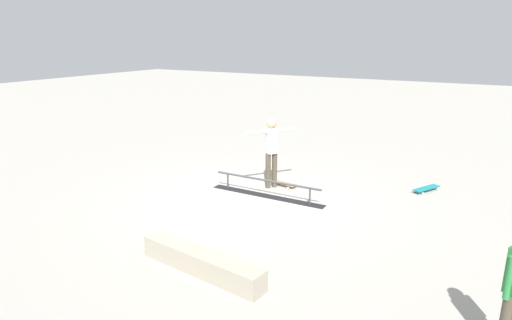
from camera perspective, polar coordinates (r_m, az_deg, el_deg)
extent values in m
plane|color=#ADA89E|center=(10.07, -1.07, -5.08)|extent=(60.00, 60.00, 0.00)
cube|color=black|center=(10.24, 1.40, -4.70)|extent=(2.85, 0.26, 0.01)
cylinder|color=#47474C|center=(9.74, 7.01, -4.73)|extent=(0.04, 0.04, 0.38)
cylinder|color=#47474C|center=(10.69, -3.68, -2.76)|extent=(0.04, 0.04, 0.38)
cylinder|color=#47474C|center=(10.11, 1.41, -2.69)|extent=(2.69, 0.07, 0.05)
cube|color=#B2A893|center=(7.10, -7.10, -13.07)|extent=(2.33, 0.63, 0.35)
cylinder|color=brown|center=(10.74, 2.42, -1.30)|extent=(0.18, 0.18, 0.87)
cylinder|color=brown|center=(10.66, 1.59, -1.41)|extent=(0.18, 0.18, 0.87)
cube|color=white|center=(10.50, 2.04, 2.52)|extent=(0.30, 0.30, 0.62)
sphere|color=tan|center=(10.41, 2.07, 4.81)|extent=(0.24, 0.24, 0.24)
cylinder|color=white|center=(10.63, 4.02, 3.95)|extent=(0.41, 0.51, 0.08)
cylinder|color=white|center=(10.29, 0.02, 3.59)|extent=(0.41, 0.51, 0.08)
cube|color=tan|center=(10.93, 3.36, -2.95)|extent=(0.82, 0.33, 0.02)
cylinder|color=white|center=(11.02, 1.85, -3.08)|extent=(0.06, 0.04, 0.05)
cylinder|color=white|center=(11.19, 2.57, -2.78)|extent=(0.06, 0.04, 0.05)
cylinder|color=white|center=(10.71, 4.16, -3.67)|extent=(0.06, 0.04, 0.05)
cylinder|color=white|center=(10.89, 4.87, -3.35)|extent=(0.06, 0.04, 0.05)
cylinder|color=#2D8C42|center=(5.75, 30.05, -13.14)|extent=(0.10, 0.10, 0.52)
cube|color=teal|center=(11.30, 21.29, -3.42)|extent=(0.55, 0.80, 0.02)
cylinder|color=white|center=(11.04, 20.90, -4.11)|extent=(0.05, 0.06, 0.05)
cylinder|color=white|center=(11.17, 19.96, -3.79)|extent=(0.05, 0.06, 0.05)
cylinder|color=white|center=(11.47, 22.53, -3.55)|extent=(0.05, 0.06, 0.05)
cylinder|color=white|center=(11.59, 21.61, -3.25)|extent=(0.05, 0.06, 0.05)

